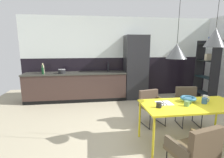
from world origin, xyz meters
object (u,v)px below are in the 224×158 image
object	(u,v)px
armchair_corner_seat	(188,102)
bottle_spice_small	(43,70)
mug_dark_espresso	(187,104)
bottle_vinegar_dark	(108,67)
armchair_head_of_table	(151,102)
mug_white_ceramic	(205,98)
fruit_bowl	(188,99)
dining_table	(191,107)
open_shelf_unit	(207,68)
pendant_lamp_over_table_far	(215,38)
bottle_wine_green	(43,69)
open_book	(164,103)
mug_glass_clear	(205,101)
mug_tall_blue	(159,105)
cooking_pot	(62,71)
armchair_facing_counter	(196,148)
pendant_lamp_over_table_near	(177,51)

from	to	relation	value
armchair_corner_seat	bottle_spice_small	world-z (taller)	bottle_spice_small
mug_dark_espresso	bottle_vinegar_dark	bearing A→B (deg)	107.96
armchair_head_of_table	mug_white_ceramic	bearing A→B (deg)	119.90
fruit_bowl	dining_table	bearing A→B (deg)	-96.37
open_shelf_unit	pendant_lamp_over_table_far	xyz separation A→B (m)	(-1.53, -2.14, 0.82)
bottle_wine_green	open_book	bearing A→B (deg)	-45.64
mug_dark_espresso	bottle_vinegar_dark	size ratio (longest dim) A/B	0.39
open_book	bottle_wine_green	bearing A→B (deg)	134.36
open_book	mug_glass_clear	xyz separation A→B (m)	(0.70, -0.09, 0.04)
dining_table	bottle_vinegar_dark	xyz separation A→B (m)	(-1.09, 2.92, 0.33)
dining_table	armchair_corner_seat	xyz separation A→B (m)	(0.42, 0.77, -0.18)
mug_white_ceramic	bottle_wine_green	world-z (taller)	bottle_wine_green
pendant_lamp_over_table_far	mug_tall_blue	bearing A→B (deg)	-173.15
armchair_head_of_table	dining_table	bearing A→B (deg)	99.05
dining_table	mug_tall_blue	bearing A→B (deg)	-173.71
mug_glass_clear	cooking_pot	distance (m)	3.87
mug_dark_espresso	open_shelf_unit	xyz separation A→B (m)	(2.00, 2.25, 0.26)
armchair_facing_counter	bottle_vinegar_dark	world-z (taller)	bottle_vinegar_dark
bottle_vinegar_dark	mug_tall_blue	bearing A→B (deg)	-80.86
armchair_head_of_table	armchair_corner_seat	xyz separation A→B (m)	(0.79, -0.12, 0.02)
mug_dark_espresso	armchair_facing_counter	bearing A→B (deg)	-113.16
dining_table	mug_white_ceramic	size ratio (longest dim) A/B	12.65
armchair_corner_seat	open_book	world-z (taller)	armchair_corner_seat
pendant_lamp_over_table_far	armchair_facing_counter	bearing A→B (deg)	-131.19
mug_tall_blue	open_shelf_unit	distance (m)	3.36
mug_dark_espresso	open_shelf_unit	size ratio (longest dim) A/B	0.06
dining_table	cooking_pot	bearing A→B (deg)	133.19
open_book	mug_white_ceramic	bearing A→B (deg)	2.03
armchair_facing_counter	bottle_vinegar_dark	xyz separation A→B (m)	(-0.62, 3.80, 0.50)
armchair_facing_counter	fruit_bowl	xyz separation A→B (m)	(0.49, 1.02, 0.27)
mug_white_ceramic	cooking_pot	distance (m)	3.86
mug_dark_espresso	cooking_pot	distance (m)	3.67
bottle_vinegar_dark	bottle_wine_green	distance (m)	2.01
mug_tall_blue	bottle_spice_small	bearing A→B (deg)	132.07
armchair_head_of_table	fruit_bowl	distance (m)	0.90
bottle_vinegar_dark	open_shelf_unit	xyz separation A→B (m)	(2.96, -0.73, 0.02)
bottle_vinegar_dark	pendant_lamp_over_table_near	world-z (taller)	pendant_lamp_over_table_near
pendant_lamp_over_table_far	armchair_head_of_table	bearing A→B (deg)	129.84
armchair_facing_counter	open_shelf_unit	bearing A→B (deg)	38.93
open_book	mug_glass_clear	world-z (taller)	mug_glass_clear
bottle_vinegar_dark	open_book	bearing A→B (deg)	-77.05
fruit_bowl	armchair_corner_seat	bearing A→B (deg)	57.35
armchair_corner_seat	bottle_wine_green	xyz separation A→B (m)	(-3.52, 2.05, 0.52)
fruit_bowl	open_shelf_unit	world-z (taller)	open_shelf_unit
armchair_facing_counter	mug_dark_espresso	world-z (taller)	armchair_facing_counter
fruit_bowl	pendant_lamp_over_table_near	xyz separation A→B (m)	(-0.35, -0.13, 0.84)
bottle_wine_green	cooking_pot	bearing A→B (deg)	-12.07
mug_dark_espresso	mug_glass_clear	bearing A→B (deg)	11.60
mug_dark_espresso	mug_tall_blue	bearing A→B (deg)	-179.66
fruit_bowl	mug_dark_espresso	world-z (taller)	fruit_bowl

